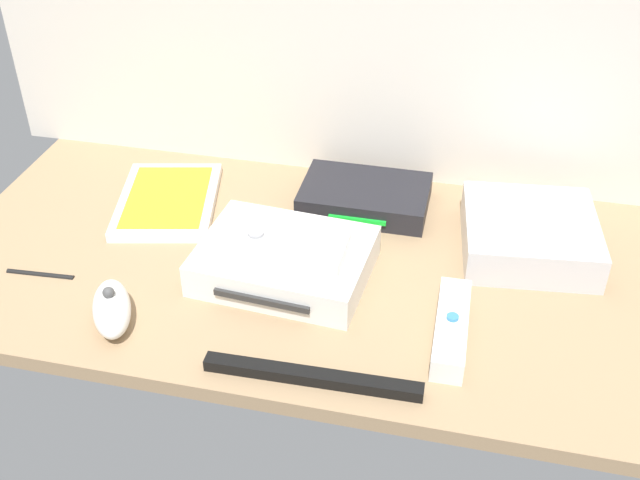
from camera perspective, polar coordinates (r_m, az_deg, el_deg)
The scene contains 10 objects.
ground_plane at distance 101.09cm, azimuth 0.00°, elevation -2.30°, with size 100.00×48.00×2.00cm, color #9E7F5B.
game_console at distance 97.67cm, azimuth -2.63°, elevation -1.53°, with size 22.20×17.75×4.40cm.
mini_computer at distance 105.19cm, azimuth 15.17°, elevation 0.43°, with size 18.73×18.73×5.30cm.
game_case at distance 113.90cm, azimuth -11.15°, elevation 2.87°, with size 17.48×21.54×1.56cm.
network_router at distance 111.11cm, azimuth 3.33°, elevation 3.22°, with size 18.02×12.42×3.40cm.
remote_wand at distance 90.11cm, azimuth 9.64°, elevation -6.43°, with size 3.86×14.86×3.40cm.
remote_nunchuk at distance 93.89cm, azimuth -15.09°, elevation -4.88°, with size 8.42×10.91×5.10cm.
remote_classic_pad at distance 94.74cm, azimuth -2.43°, elevation -0.44°, with size 14.57×8.31×2.40cm.
sensor_bar at distance 84.51cm, azimuth -0.57°, elevation -10.03°, with size 24.00×1.80×1.40cm, color black.
stylus_pen at distance 104.92cm, azimuth -19.92°, elevation -2.27°, with size 0.70×0.70×9.00cm, color black.
Camera 1 is at (17.73, -77.75, 61.12)cm, focal length 43.45 mm.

